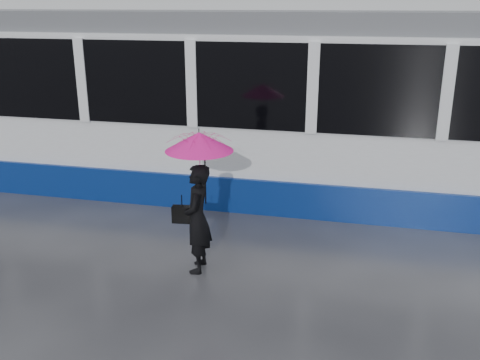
# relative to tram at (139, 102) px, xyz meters

# --- Properties ---
(ground) EXTENTS (90.00, 90.00, 0.00)m
(ground) POSITION_rel_tram_xyz_m (2.49, -2.50, -1.64)
(ground) COLOR #27272C
(ground) RESTS_ON ground
(rails) EXTENTS (34.00, 1.51, 0.02)m
(rails) POSITION_rel_tram_xyz_m (2.49, -0.00, -1.63)
(rails) COLOR #3F3D38
(rails) RESTS_ON ground
(tram) EXTENTS (26.00, 2.56, 3.35)m
(tram) POSITION_rel_tram_xyz_m (0.00, 0.00, 0.00)
(tram) COLOR white
(tram) RESTS_ON ground
(woman) EXTENTS (0.42, 0.59, 1.50)m
(woman) POSITION_rel_tram_xyz_m (2.25, -3.40, -0.89)
(woman) COLOR black
(woman) RESTS_ON ground
(umbrella) EXTENTS (0.98, 0.98, 1.01)m
(umbrella) POSITION_rel_tram_xyz_m (2.30, -3.40, 0.00)
(umbrella) COLOR #DB1266
(umbrella) RESTS_ON ground
(handbag) EXTENTS (0.28, 0.15, 0.41)m
(handbag) POSITION_rel_tram_xyz_m (2.03, -3.38, -0.85)
(handbag) COLOR black
(handbag) RESTS_ON ground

